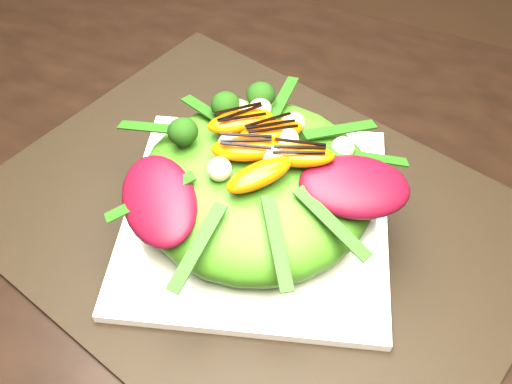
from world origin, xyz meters
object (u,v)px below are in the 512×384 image
at_px(dining_table, 205,277).
at_px(salad_bowl, 256,208).
at_px(plate_base, 256,216).
at_px(orange_segment, 238,131).
at_px(placemat, 256,221).
at_px(lettuce_mound, 256,185).

distance_m(dining_table, salad_bowl, 0.08).
distance_m(dining_table, plate_base, 0.08).
height_order(plate_base, orange_segment, orange_segment).
height_order(plate_base, salad_bowl, salad_bowl).
height_order(placemat, lettuce_mound, lettuce_mound).
distance_m(placemat, orange_segment, 0.10).
height_order(lettuce_mound, orange_segment, orange_segment).
xyz_separation_m(placemat, salad_bowl, (0.00, 0.00, 0.02)).
relative_size(lettuce_mound, orange_segment, 3.57).
bearing_deg(lettuce_mound, plate_base, -90.00).
bearing_deg(salad_bowl, dining_table, -110.51).
distance_m(plate_base, orange_segment, 0.09).
distance_m(plate_base, salad_bowl, 0.01).
distance_m(placemat, plate_base, 0.01).
bearing_deg(orange_segment, salad_bowl, -33.27).
distance_m(dining_table, lettuce_mound, 0.10).
xyz_separation_m(lettuce_mound, orange_segment, (-0.02, 0.02, 0.04)).
xyz_separation_m(placemat, plate_base, (0.00, 0.00, 0.01)).
bearing_deg(dining_table, lettuce_mound, 69.49).
height_order(placemat, salad_bowl, salad_bowl).
height_order(plate_base, lettuce_mound, lettuce_mound).
height_order(dining_table, plate_base, dining_table).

